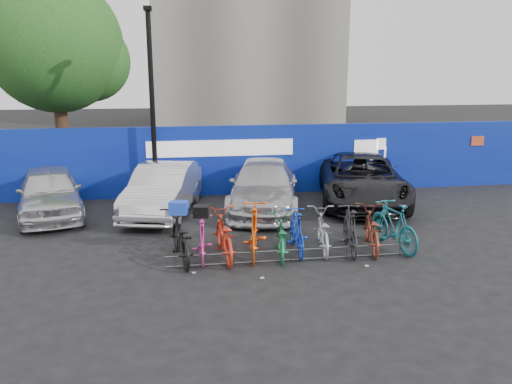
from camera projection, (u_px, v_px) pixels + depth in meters
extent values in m
plane|color=black|center=(286.00, 252.00, 11.84)|extent=(100.00, 100.00, 0.00)
cube|color=#0B189B|center=(250.00, 160.00, 17.32)|extent=(22.00, 0.15, 2.40)
cube|color=white|center=(221.00, 148.00, 16.97)|extent=(5.00, 0.02, 0.55)
cube|color=white|center=(366.00, 148.00, 17.78)|extent=(1.20, 0.02, 0.90)
cube|color=#CE4524|center=(478.00, 141.00, 18.39)|extent=(0.50, 0.02, 0.35)
cylinder|color=#382314|center=(62.00, 128.00, 19.92)|extent=(0.50, 0.50, 4.00)
sphere|color=#1D4C17|center=(54.00, 45.00, 19.17)|extent=(5.20, 5.20, 5.20)
sphere|color=#1D4C17|center=(89.00, 61.00, 19.78)|extent=(3.20, 3.20, 3.20)
cylinder|color=black|center=(152.00, 110.00, 15.84)|extent=(0.16, 0.16, 6.00)
cube|color=black|center=(148.00, 8.00, 15.13)|extent=(0.25, 0.50, 0.12)
cylinder|color=#595B60|center=(291.00, 250.00, 11.20)|extent=(5.60, 0.03, 0.03)
cylinder|color=#595B60|center=(291.00, 260.00, 11.25)|extent=(5.60, 0.03, 0.03)
cylinder|color=#595B60|center=(175.00, 263.00, 10.84)|extent=(0.03, 0.03, 0.28)
cylinder|color=#595B60|center=(234.00, 259.00, 11.04)|extent=(0.03, 0.03, 0.28)
cylinder|color=#595B60|center=(291.00, 256.00, 11.23)|extent=(0.03, 0.03, 0.28)
cylinder|color=#595B60|center=(347.00, 253.00, 11.43)|extent=(0.03, 0.03, 0.28)
cylinder|color=#595B60|center=(400.00, 250.00, 11.62)|extent=(0.03, 0.03, 0.28)
imported|color=silver|center=(50.00, 192.00, 14.69)|extent=(2.71, 4.59, 1.47)
imported|color=silver|center=(163.00, 189.00, 14.97)|extent=(2.54, 4.72, 1.48)
imported|color=#BBBAC0|center=(264.00, 186.00, 15.47)|extent=(3.05, 5.35, 1.46)
imported|color=black|center=(361.00, 179.00, 16.21)|extent=(3.82, 6.06, 1.56)
imported|color=black|center=(180.00, 237.00, 11.25)|extent=(1.03, 2.17, 1.10)
imported|color=#E4399D|center=(202.00, 238.00, 11.32)|extent=(0.55, 1.70, 1.01)
imported|color=red|center=(223.00, 235.00, 11.42)|extent=(0.85, 2.10, 1.08)
imported|color=#E94D0C|center=(254.00, 230.00, 11.54)|extent=(0.92, 2.11, 1.23)
imported|color=#1A7F48|center=(281.00, 237.00, 11.54)|extent=(0.88, 1.81, 0.91)
imported|color=#1337C0|center=(297.00, 231.00, 11.73)|extent=(0.59, 1.77, 1.05)
imported|color=#A0A2A7|center=(322.00, 231.00, 11.90)|extent=(0.95, 1.95, 0.98)
imported|color=#28272A|center=(350.00, 230.00, 11.78)|extent=(0.83, 1.89, 1.10)
imported|color=maroon|center=(371.00, 229.00, 11.94)|extent=(1.11, 2.05, 1.02)
imported|color=#196B7A|center=(394.00, 225.00, 11.97)|extent=(0.88, 2.01, 1.17)
cube|color=blue|center=(179.00, 208.00, 11.09)|extent=(0.46, 0.39, 0.28)
cube|color=black|center=(202.00, 211.00, 11.17)|extent=(0.41, 0.38, 0.26)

